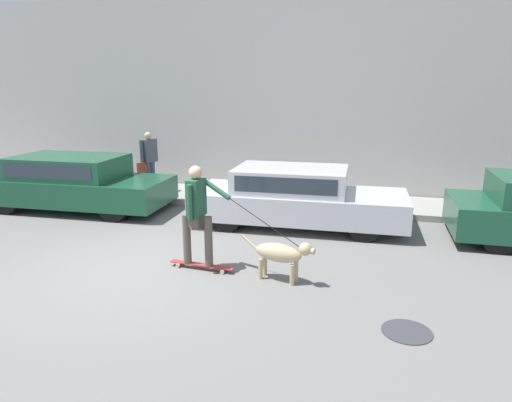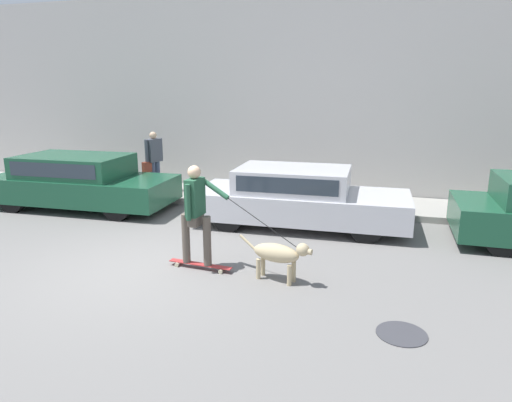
{
  "view_description": "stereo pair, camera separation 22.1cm",
  "coord_description": "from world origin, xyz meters",
  "px_view_note": "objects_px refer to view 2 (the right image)",
  "views": [
    {
      "loc": [
        3.59,
        -6.23,
        2.94
      ],
      "look_at": [
        1.61,
        1.42,
        0.95
      ],
      "focal_mm": 32.0,
      "sensor_mm": 36.0,
      "label": 1
    },
    {
      "loc": [
        3.81,
        -6.17,
        2.94
      ],
      "look_at": [
        1.61,
        1.42,
        0.95
      ],
      "focal_mm": 32.0,
      "sensor_mm": 36.0,
      "label": 2
    }
  ],
  "objects_px": {
    "dog": "(279,254)",
    "pedestrian_with_bag": "(154,159)",
    "skateboarder": "(196,211)",
    "parked_car_1": "(299,198)",
    "parked_car_0": "(80,182)"
  },
  "relations": [
    {
      "from": "parked_car_1",
      "to": "skateboarder",
      "type": "bearing_deg",
      "value": -113.43
    },
    {
      "from": "dog",
      "to": "skateboarder",
      "type": "relative_size",
      "value": 0.53
    },
    {
      "from": "parked_car_0",
      "to": "dog",
      "type": "distance_m",
      "value": 6.45
    },
    {
      "from": "dog",
      "to": "skateboarder",
      "type": "distance_m",
      "value": 1.51
    },
    {
      "from": "skateboarder",
      "to": "pedestrian_with_bag",
      "type": "height_order",
      "value": "pedestrian_with_bag"
    },
    {
      "from": "parked_car_1",
      "to": "pedestrian_with_bag",
      "type": "bearing_deg",
      "value": 158.96
    },
    {
      "from": "parked_car_1",
      "to": "pedestrian_with_bag",
      "type": "distance_m",
      "value": 4.52
    },
    {
      "from": "dog",
      "to": "pedestrian_with_bag",
      "type": "height_order",
      "value": "pedestrian_with_bag"
    },
    {
      "from": "parked_car_0",
      "to": "dog",
      "type": "relative_size",
      "value": 3.73
    },
    {
      "from": "parked_car_1",
      "to": "skateboarder",
      "type": "distance_m",
      "value": 3.07
    },
    {
      "from": "parked_car_0",
      "to": "parked_car_1",
      "type": "relative_size",
      "value": 1.0
    },
    {
      "from": "parked_car_1",
      "to": "pedestrian_with_bag",
      "type": "relative_size",
      "value": 2.8
    },
    {
      "from": "pedestrian_with_bag",
      "to": "dog",
      "type": "bearing_deg",
      "value": 153.47
    },
    {
      "from": "parked_car_0",
      "to": "parked_car_1",
      "type": "distance_m",
      "value": 5.47
    },
    {
      "from": "parked_car_0",
      "to": "parked_car_1",
      "type": "bearing_deg",
      "value": -1.76
    }
  ]
}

